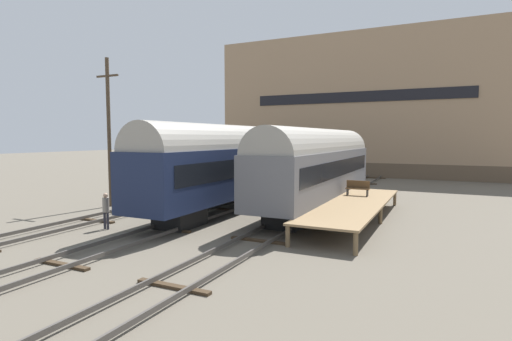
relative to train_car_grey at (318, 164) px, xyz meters
name	(u,v)px	position (x,y,z in m)	size (l,w,h in m)	color
ground_plane	(202,219)	(-4.90, -5.80, -2.90)	(200.00, 200.00, 0.00)	#60594C
track_left	(134,210)	(-9.79, -5.80, -2.76)	(2.60, 60.00, 0.26)	#4C4742
track_middle	(202,217)	(-4.90, -5.80, -2.76)	(2.60, 60.00, 0.26)	#4C4742
track_right	(284,225)	(0.00, -5.80, -2.76)	(2.60, 60.00, 0.26)	#4C4742
train_car_grey	(318,164)	(0.00, 0.00, 0.00)	(2.97, 16.59, 5.11)	black
train_car_green	(227,157)	(-9.79, 5.51, -0.06)	(2.98, 18.70, 5.00)	black
train_car_navy	(235,161)	(-4.90, -1.99, 0.12)	(3.04, 17.86, 5.32)	black
station_platform	(354,204)	(2.86, -2.73, -1.97)	(3.09, 12.91, 1.01)	#8C704C
bench	(358,188)	(2.47, 0.17, -1.41)	(1.40, 0.40, 0.91)	brown
person_worker	(106,207)	(-7.80, -9.93, -1.80)	(0.32, 0.32, 1.82)	#282833
utility_pole	(109,131)	(-12.61, -4.91, 2.09)	(1.80, 0.24, 9.66)	#473828
warehouse_building	(366,108)	(-2.16, 27.75, 5.40)	(34.60, 11.70, 16.61)	brown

